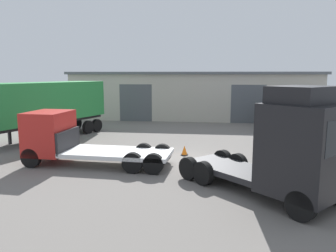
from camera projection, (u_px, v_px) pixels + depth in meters
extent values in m
plane|color=slate|center=(174.00, 159.00, 17.80)|extent=(60.00, 60.00, 0.00)
cube|color=#B7B2A3|center=(193.00, 96.00, 34.63)|extent=(24.43, 7.11, 4.55)
cube|color=#565B60|center=(193.00, 73.00, 34.25)|extent=(24.93, 7.61, 0.25)
cube|color=#4C5156|center=(136.00, 103.00, 31.94)|extent=(3.20, 0.08, 3.60)
cube|color=#4C5156|center=(248.00, 104.00, 30.56)|extent=(3.20, 0.08, 3.60)
cube|color=black|center=(304.00, 149.00, 11.17)|extent=(3.46, 3.47, 3.11)
cube|color=black|center=(302.00, 95.00, 11.04)|extent=(2.67, 2.68, 0.60)
cube|color=#232326|center=(231.00, 169.00, 13.85)|extent=(4.23, 4.18, 0.24)
cylinder|color=#B2B2B7|center=(258.00, 172.00, 14.03)|extent=(1.18, 1.17, 0.56)
cylinder|color=black|center=(334.00, 190.00, 11.63)|extent=(0.93, 0.91, 1.00)
cylinder|color=black|center=(301.00, 206.00, 10.28)|extent=(0.93, 0.91, 1.00)
cylinder|color=black|center=(238.00, 164.00, 14.99)|extent=(0.93, 0.91, 1.00)
cylinder|color=black|center=(203.00, 173.00, 13.64)|extent=(0.93, 0.91, 1.00)
cylinder|color=black|center=(223.00, 160.00, 15.69)|extent=(0.93, 0.91, 1.00)
cylinder|color=black|center=(189.00, 168.00, 14.33)|extent=(0.93, 0.91, 1.00)
cube|color=#28843D|center=(47.00, 101.00, 23.05)|extent=(5.72, 9.68, 2.67)
cube|color=#232326|center=(48.00, 122.00, 23.28)|extent=(5.02, 9.41, 0.24)
cube|color=#232326|center=(26.00, 138.00, 20.83)|extent=(0.21, 0.21, 1.11)
cube|color=#232326|center=(10.00, 136.00, 21.59)|extent=(0.21, 0.21, 1.11)
cylinder|color=black|center=(88.00, 127.00, 25.39)|extent=(0.64, 1.05, 1.01)
cylinder|color=black|center=(67.00, 125.00, 26.43)|extent=(0.64, 1.05, 1.01)
cylinder|color=black|center=(97.00, 125.00, 26.26)|extent=(0.64, 1.05, 1.01)
cylinder|color=black|center=(76.00, 123.00, 27.30)|extent=(0.64, 1.05, 1.01)
cube|color=red|center=(49.00, 133.00, 16.95)|extent=(2.01, 2.49, 2.20)
cube|color=black|center=(33.00, 125.00, 17.05)|extent=(0.18, 2.02, 0.88)
cube|color=silver|center=(117.00, 153.00, 16.45)|extent=(5.51, 2.66, 0.20)
cube|color=#232326|center=(68.00, 140.00, 16.83)|extent=(0.24, 2.40, 1.10)
cylinder|color=black|center=(31.00, 158.00, 16.18)|extent=(0.99, 0.35, 0.98)
cylinder|color=black|center=(53.00, 148.00, 18.22)|extent=(0.99, 0.35, 0.98)
cylinder|color=black|center=(132.00, 163.00, 15.27)|extent=(0.99, 0.35, 0.98)
cylinder|color=black|center=(144.00, 152.00, 17.31)|extent=(0.99, 0.35, 0.98)
cylinder|color=black|center=(153.00, 164.00, 15.09)|extent=(0.99, 0.35, 0.98)
cylinder|color=black|center=(162.00, 153.00, 17.13)|extent=(0.99, 0.35, 0.98)
cube|color=gray|center=(284.00, 111.00, 26.92)|extent=(2.65, 2.22, 2.20)
cube|color=black|center=(284.00, 105.00, 27.74)|extent=(2.01, 0.37, 0.88)
cube|color=#2347A3|center=(288.00, 131.00, 22.86)|extent=(3.37, 7.23, 0.20)
cube|color=#232326|center=(285.00, 117.00, 26.00)|extent=(2.39, 0.46, 1.10)
cylinder|color=black|center=(270.00, 123.00, 27.80)|extent=(0.44, 1.01, 0.98)
cylinder|color=black|center=(296.00, 124.00, 27.24)|extent=(0.44, 1.01, 0.98)
cylinder|color=black|center=(273.00, 137.00, 21.38)|extent=(0.44, 1.01, 0.98)
cylinder|color=black|center=(307.00, 139.00, 20.82)|extent=(0.44, 1.01, 0.98)
cylinder|color=black|center=(273.00, 140.00, 20.43)|extent=(0.44, 1.01, 0.98)
cylinder|color=black|center=(309.00, 142.00, 19.87)|extent=(0.44, 1.01, 0.98)
cube|color=black|center=(184.00, 155.00, 18.74)|extent=(0.40, 0.40, 0.04)
cone|color=orange|center=(184.00, 150.00, 18.70)|extent=(0.36, 0.36, 0.55)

